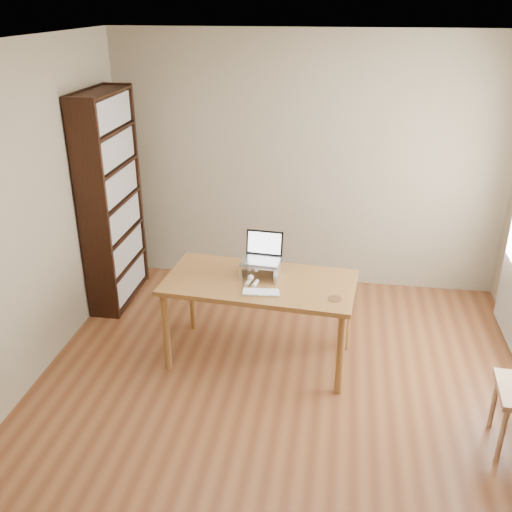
# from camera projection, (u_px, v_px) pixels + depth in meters

# --- Properties ---
(room) EXTENTS (4.04, 4.54, 2.64)m
(room) POSITION_uv_depth(u_px,v_px,m) (286.00, 254.00, 3.77)
(room) COLOR brown
(room) RESTS_ON ground
(bookshelf) EXTENTS (0.30, 0.90, 2.10)m
(bookshelf) POSITION_uv_depth(u_px,v_px,m) (111.00, 201.00, 5.52)
(bookshelf) COLOR black
(bookshelf) RESTS_ON ground
(desk) EXTENTS (1.60, 0.89, 0.75)m
(desk) POSITION_uv_depth(u_px,v_px,m) (260.00, 290.00, 4.67)
(desk) COLOR brown
(desk) RESTS_ON ground
(laptop_stand) EXTENTS (0.32, 0.25, 0.13)m
(laptop_stand) POSITION_uv_depth(u_px,v_px,m) (261.00, 267.00, 4.67)
(laptop_stand) COLOR silver
(laptop_stand) RESTS_ON desk
(laptop) EXTENTS (0.32, 0.28, 0.22)m
(laptop) POSITION_uv_depth(u_px,v_px,m) (262.00, 253.00, 4.68)
(laptop) COLOR silver
(laptop) RESTS_ON laptop_stand
(keyboard) EXTENTS (0.31, 0.15, 0.02)m
(keyboard) POSITION_uv_depth(u_px,v_px,m) (261.00, 292.00, 4.43)
(keyboard) COLOR silver
(keyboard) RESTS_ON desk
(coaster) EXTENTS (0.11, 0.11, 0.01)m
(coaster) POSITION_uv_depth(u_px,v_px,m) (335.00, 299.00, 4.35)
(coaster) COLOR brown
(coaster) RESTS_ON desk
(cat) EXTENTS (0.26, 0.49, 0.16)m
(cat) POSITION_uv_depth(u_px,v_px,m) (259.00, 267.00, 4.71)
(cat) COLOR #4E433D
(cat) RESTS_ON desk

